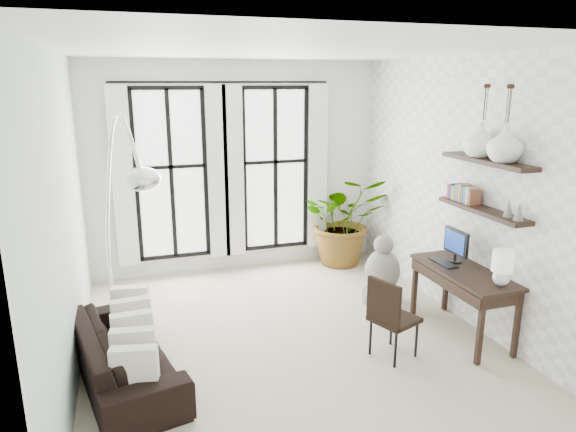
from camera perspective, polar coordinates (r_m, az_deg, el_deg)
name	(u,v)px	position (r m, az deg, el deg)	size (l,w,h in m)	color
floor	(287,337)	(6.14, -0.13, -13.34)	(5.00, 5.00, 0.00)	#BEB297
ceiling	(287,49)	(5.43, -0.15, 18.03)	(5.00, 5.00, 0.00)	white
wall_left	(63,221)	(5.35, -23.75, -0.47)	(5.00, 5.00, 0.00)	silver
wall_right	(463,191)	(6.60, 18.84, 2.67)	(5.00, 5.00, 0.00)	white
wall_back	(237,168)	(7.94, -5.68, 5.32)	(4.50, 4.50, 0.00)	white
windows	(225,172)	(7.84, -6.99, 4.86)	(3.26, 0.13, 2.65)	white
wall_shelves	(482,189)	(6.09, 20.74, 2.78)	(0.25, 1.30, 0.60)	black
sofa	(124,353)	(5.49, -17.81, -14.28)	(1.99, 0.78, 0.58)	black
throw_pillows	(132,332)	(5.39, -16.90, -12.24)	(0.40, 1.52, 0.40)	silver
plant	(344,220)	(8.31, 6.24, -0.41)	(1.32, 1.14, 1.46)	#2D7228
desk	(466,276)	(6.19, 19.19, -6.36)	(0.58, 1.37, 1.20)	black
desk_chair	(390,314)	(5.60, 11.23, -10.60)	(0.56, 0.56, 0.91)	black
arc_lamp	(120,172)	(5.48, -18.19, 4.64)	(0.77, 1.43, 2.60)	silver
buddha	(382,274)	(7.01, 10.42, -6.37)	(0.52, 0.52, 0.94)	gray
vase_a	(505,144)	(5.79, 22.99, 7.41)	(0.37, 0.37, 0.38)	white
vase_b	(480,140)	(6.09, 20.55, 7.95)	(0.37, 0.37, 0.38)	white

